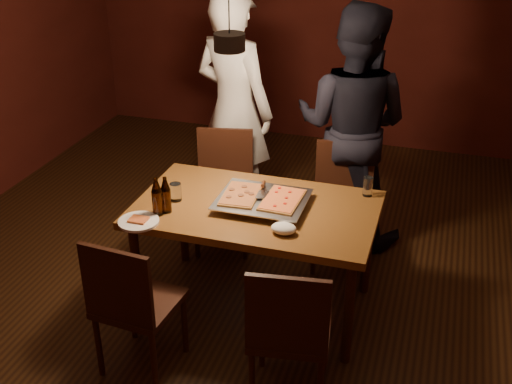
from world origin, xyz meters
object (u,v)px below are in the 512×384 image
(pizza_tray, at_px, (262,202))
(chair_near_right, at_px, (289,324))
(chair_near_left, at_px, (130,296))
(chair_far_right, at_px, (343,193))
(diner_white, at_px, (234,110))
(dining_table, at_px, (256,217))
(diner_dark, at_px, (352,126))
(chair_far_left, at_px, (224,178))
(plate_slice, at_px, (139,221))
(beer_bottle_a, at_px, (157,196))
(beer_bottle_b, at_px, (166,195))
(pendant_lamp, at_px, (229,40))

(pizza_tray, bearing_deg, chair_near_right, -69.30)
(chair_near_left, xyz_separation_m, pizza_tray, (0.50, 0.84, 0.24))
(chair_far_right, distance_m, diner_white, 1.10)
(dining_table, xyz_separation_m, diner_dark, (0.40, 1.12, 0.24))
(dining_table, xyz_separation_m, chair_far_left, (-0.48, 0.74, -0.14))
(chair_near_left, bearing_deg, chair_near_right, 6.56)
(chair_far_left, distance_m, chair_near_left, 1.56)
(dining_table, bearing_deg, chair_far_right, 60.79)
(chair_near_left, bearing_deg, dining_table, 64.98)
(diner_dark, bearing_deg, dining_table, 79.08)
(plate_slice, relative_size, diner_dark, 0.13)
(beer_bottle_a, bearing_deg, chair_far_left, 86.84)
(chair_far_left, bearing_deg, diner_white, -96.05)
(chair_near_left, bearing_deg, chair_far_right, 65.26)
(chair_far_right, xyz_separation_m, beer_bottle_b, (-0.92, -0.98, 0.33))
(chair_near_left, distance_m, diner_white, 1.99)
(chair_near_right, bearing_deg, beer_bottle_b, 140.51)
(chair_near_left, height_order, diner_white, diner_white)
(plate_slice, bearing_deg, chair_near_right, -20.79)
(chair_far_left, bearing_deg, beer_bottle_b, 76.08)
(chair_near_right, relative_size, pizza_tray, 0.88)
(chair_far_left, xyz_separation_m, plate_slice, (-0.12, -1.14, 0.22))
(chair_far_left, relative_size, chair_far_right, 1.04)
(dining_table, relative_size, pizza_tray, 2.73)
(chair_near_left, distance_m, pendant_lamp, 1.53)
(chair_near_right, bearing_deg, diner_white, 108.28)
(chair_near_right, xyz_separation_m, beer_bottle_b, (-0.92, 0.57, 0.33))
(dining_table, height_order, pizza_tray, pizza_tray)
(chair_far_right, bearing_deg, pizza_tray, 53.46)
(chair_near_left, relative_size, diner_white, 0.26)
(chair_far_right, height_order, pendant_lamp, pendant_lamp)
(beer_bottle_a, xyz_separation_m, plate_slice, (-0.07, -0.13, -0.11))
(beer_bottle_a, distance_m, diner_dark, 1.68)
(dining_table, distance_m, chair_near_right, 0.91)
(chair_far_right, relative_size, beer_bottle_a, 1.98)
(pizza_tray, relative_size, pendant_lamp, 0.50)
(chair_near_right, bearing_deg, chair_far_left, 112.53)
(diner_white, bearing_deg, chair_far_left, 115.12)
(beer_bottle_a, bearing_deg, pendant_lamp, 42.13)
(dining_table, height_order, diner_white, diner_white)
(beer_bottle_b, xyz_separation_m, diner_white, (-0.03, 1.36, 0.07))
(dining_table, height_order, plate_slice, plate_slice)
(chair_near_right, xyz_separation_m, diner_white, (-0.95, 1.92, 0.40))
(chair_far_left, relative_size, beer_bottle_b, 2.15)
(chair_near_right, bearing_deg, plate_slice, 151.17)
(diner_dark, bearing_deg, beer_bottle_a, 64.82)
(chair_far_right, bearing_deg, diner_white, -29.89)
(beer_bottle_a, relative_size, beer_bottle_b, 1.05)
(dining_table, height_order, chair_near_right, chair_near_right)
(dining_table, xyz_separation_m, chair_near_left, (-0.47, -0.82, -0.14))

